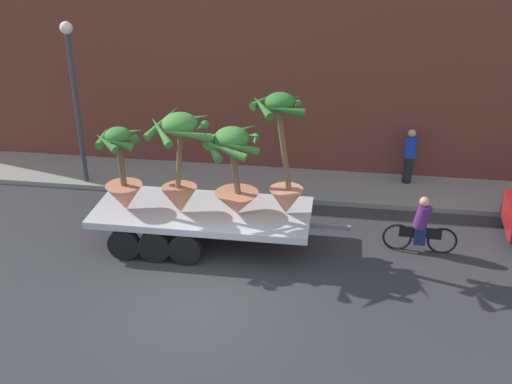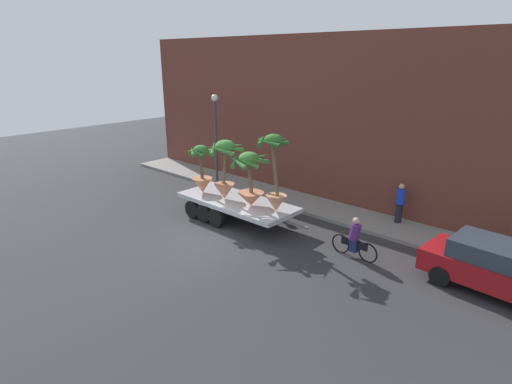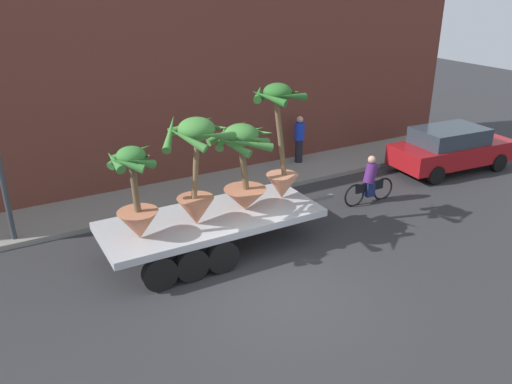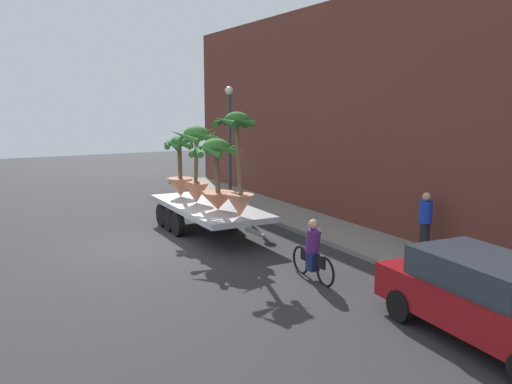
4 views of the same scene
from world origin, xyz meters
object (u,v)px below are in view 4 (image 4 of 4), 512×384
object	(u,v)px
potted_palm_front	(238,167)
cyclist	(313,253)
flatbed_trailer	(206,210)
pedestrian_near_gate	(425,221)
potted_palm_rear	(217,174)
potted_palm_extra	(196,162)
parked_car	(489,299)
street_lamp	(229,129)
potted_palm_middle	(180,171)

from	to	relation	value
potted_palm_front	cyclist	size ratio (longest dim) A/B	1.67
flatbed_trailer	pedestrian_near_gate	world-z (taller)	pedestrian_near_gate
potted_palm_rear	pedestrian_near_gate	world-z (taller)	potted_palm_rear
potted_palm_extra	parked_car	xyz separation A→B (m)	(10.30, 1.44, -1.53)
street_lamp	potted_palm_extra	bearing A→B (deg)	-38.55
flatbed_trailer	parked_car	size ratio (longest dim) A/B	1.41
potted_palm_rear	potted_palm_front	world-z (taller)	potted_palm_front
potted_palm_middle	pedestrian_near_gate	bearing A→B (deg)	31.49
cyclist	street_lamp	world-z (taller)	street_lamp
potted_palm_extra	street_lamp	xyz separation A→B (m)	(-3.90, 3.10, 0.88)
cyclist	flatbed_trailer	bearing A→B (deg)	-175.91
cyclist	pedestrian_near_gate	bearing A→B (deg)	90.55
potted_palm_rear	potted_palm_extra	bearing A→B (deg)	-173.38
potted_palm_front	pedestrian_near_gate	world-z (taller)	potted_palm_front
potted_palm_rear	parked_car	bearing A→B (deg)	8.16
pedestrian_near_gate	street_lamp	xyz separation A→B (m)	(-9.76, -1.35, 2.19)
potted_palm_middle	potted_palm_extra	size ratio (longest dim) A/B	0.84
cyclist	street_lamp	bearing A→B (deg)	165.88
potted_palm_middle	potted_palm_extra	distance (m)	1.53
flatbed_trailer	street_lamp	distance (m)	5.57
potted_palm_middle	potted_palm_front	size ratio (longest dim) A/B	0.70
potted_palm_rear	potted_palm_middle	world-z (taller)	potted_palm_rear
potted_palm_middle	street_lamp	distance (m)	4.18
flatbed_trailer	parked_car	xyz separation A→B (m)	(10.12, 1.21, 0.07)
potted_palm_rear	parked_car	size ratio (longest dim) A/B	0.49
flatbed_trailer	potted_palm_front	world-z (taller)	potted_palm_front
potted_palm_front	street_lamp	xyz separation A→B (m)	(-6.35, 2.78, 0.77)
flatbed_trailer	parked_car	bearing A→B (deg)	6.82
potted_palm_front	street_lamp	size ratio (longest dim) A/B	0.64
cyclist	parked_car	xyz separation A→B (m)	(4.40, 0.80, 0.16)
flatbed_trailer	potted_palm_extra	distance (m)	1.63
potted_palm_extra	parked_car	size ratio (longest dim) A/B	0.57
potted_palm_extra	potted_palm_front	bearing A→B (deg)	7.54
potted_palm_middle	potted_palm_extra	xyz separation A→B (m)	(1.47, 0.03, 0.44)
pedestrian_near_gate	parked_car	bearing A→B (deg)	-34.17
potted_palm_rear	cyclist	size ratio (longest dim) A/B	1.22
flatbed_trailer	potted_palm_rear	distance (m)	1.76
potted_palm_extra	street_lamp	size ratio (longest dim) A/B	0.54
potted_palm_rear	potted_palm_middle	distance (m)	2.78
potted_palm_extra	pedestrian_near_gate	distance (m)	7.48
flatbed_trailer	pedestrian_near_gate	bearing A→B (deg)	36.64
potted_palm_front	cyclist	bearing A→B (deg)	5.25
flatbed_trailer	potted_palm_middle	size ratio (longest dim) A/B	2.98
parked_car	street_lamp	distance (m)	14.49
potted_palm_rear	cyclist	bearing A→B (deg)	6.09
potted_palm_extra	pedestrian_near_gate	world-z (taller)	potted_palm_extra
parked_car	street_lamp	world-z (taller)	street_lamp
parked_car	cyclist	bearing A→B (deg)	-169.69
parked_car	street_lamp	bearing A→B (deg)	173.32
potted_palm_extra	potted_palm_rear	bearing A→B (deg)	6.62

